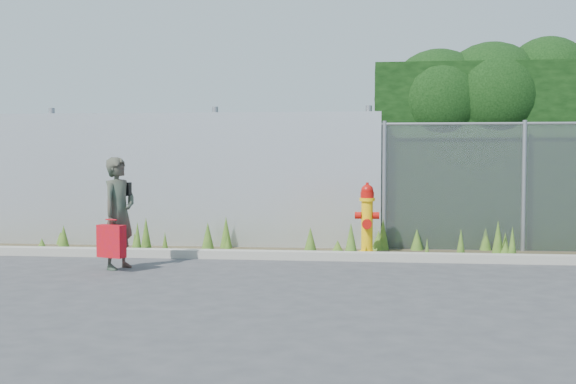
{
  "coord_description": "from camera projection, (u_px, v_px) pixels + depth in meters",
  "views": [
    {
      "loc": [
        0.84,
        -8.51,
        1.52
      ],
      "look_at": [
        -0.3,
        1.4,
        1.0
      ],
      "focal_mm": 45.0,
      "sensor_mm": 36.0,
      "label": 1
    }
  ],
  "objects": [
    {
      "name": "ground",
      "position": [
        300.0,
        282.0,
        8.62
      ],
      "size": [
        80.0,
        80.0,
        0.0
      ],
      "primitive_type": "plane",
      "color": "#3A3A3C",
      "rests_on": "ground"
    },
    {
      "name": "curb",
      "position": [
        312.0,
        256.0,
        10.4
      ],
      "size": [
        16.0,
        0.22,
        0.12
      ],
      "primitive_type": "cube",
      "color": "gray",
      "rests_on": "ground"
    },
    {
      "name": "weed_strip",
      "position": [
        304.0,
        244.0,
        11.07
      ],
      "size": [
        16.0,
        1.33,
        0.54
      ],
      "color": "#3F3624",
      "rests_on": "ground"
    },
    {
      "name": "corrugated_fence",
      "position": [
        122.0,
        180.0,
        11.92
      ],
      "size": [
        8.5,
        0.21,
        2.3
      ],
      "color": "silver",
      "rests_on": "ground"
    },
    {
      "name": "fire_hydrant",
      "position": [
        367.0,
        220.0,
        10.86
      ],
      "size": [
        0.37,
        0.33,
        1.1
      ],
      "rotation": [
        0.0,
        0.0,
        -0.01
      ],
      "color": "yellow",
      "rests_on": "ground"
    },
    {
      "name": "woman",
      "position": [
        119.0,
        213.0,
        9.56
      ],
      "size": [
        0.53,
        0.63,
        1.48
      ],
      "primitive_type": "imported",
      "rotation": [
        0.0,
        0.0,
        1.2
      ],
      "color": "#0F6348",
      "rests_on": "ground"
    },
    {
      "name": "red_tote_bag",
      "position": [
        111.0,
        241.0,
        9.32
      ],
      "size": [
        0.38,
        0.14,
        0.5
      ],
      "rotation": [
        0.0,
        0.0,
        -0.34
      ],
      "color": "#AB0922"
    },
    {
      "name": "black_shoulder_bag",
      "position": [
        122.0,
        189.0,
        9.72
      ],
      "size": [
        0.24,
        0.1,
        0.18
      ],
      "rotation": [
        0.0,
        0.0,
        -0.1
      ],
      "color": "black"
    }
  ]
}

